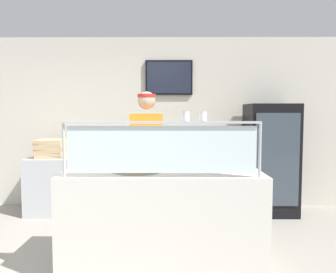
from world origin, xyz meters
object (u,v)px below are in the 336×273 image
at_px(pizza_server, 141,168).
at_px(pizza_box_stack, 52,148).
at_px(drink_fridge, 270,159).
at_px(worker_figure, 147,155).
at_px(parmesan_shaker, 186,117).
at_px(pizza_tray, 137,169).
at_px(pepper_flake_shaker, 203,117).

relative_size(pizza_server, pizza_box_stack, 0.64).
height_order(pizza_server, drink_fridge, drink_fridge).
bearing_deg(worker_figure, parmesan_shaker, -69.27).
xyz_separation_m(pizza_server, drink_fridge, (1.78, 1.82, -0.17)).
xyz_separation_m(pizza_tray, drink_fridge, (1.82, 1.80, -0.15)).
xyz_separation_m(pizza_tray, pepper_flake_shaker, (0.60, -0.30, 0.51)).
bearing_deg(pepper_flake_shaker, pizza_tray, 153.18).
xyz_separation_m(pizza_server, parmesan_shaker, (0.41, -0.28, 0.49)).
bearing_deg(pizza_tray, worker_figure, 86.56).
height_order(drink_fridge, pizza_box_stack, drink_fridge).
bearing_deg(parmesan_shaker, pizza_tray, 146.17).
distance_m(pizza_tray, pizza_box_stack, 2.27).
height_order(worker_figure, pizza_box_stack, worker_figure).
bearing_deg(drink_fridge, pepper_flake_shaker, -120.09).
xyz_separation_m(parmesan_shaker, pepper_flake_shaker, (0.15, -0.00, -0.00)).
distance_m(pepper_flake_shaker, drink_fridge, 2.52).
distance_m(pizza_server, pizza_box_stack, 2.31).
bearing_deg(parmesan_shaker, pizza_box_stack, 132.52).
bearing_deg(pizza_tray, parmesan_shaker, -33.83).
distance_m(parmesan_shaker, pepper_flake_shaker, 0.15).
bearing_deg(pizza_box_stack, pepper_flake_shaker, -45.33).
relative_size(parmesan_shaker, worker_figure, 0.05).
relative_size(parmesan_shaker, pepper_flake_shaker, 1.02).
relative_size(pepper_flake_shaker, worker_figure, 0.05).
bearing_deg(drink_fridge, pizza_server, -134.35).
bearing_deg(pizza_tray, pizza_box_stack, 129.26).
xyz_separation_m(pizza_tray, worker_figure, (0.05, 0.77, 0.04)).
bearing_deg(pizza_server, worker_figure, 102.20).
distance_m(pizza_server, parmesan_shaker, 0.70).
relative_size(pepper_flake_shaker, drink_fridge, 0.05).
xyz_separation_m(parmesan_shaker, pizza_box_stack, (-1.89, 2.06, -0.50)).
xyz_separation_m(pizza_server, pepper_flake_shaker, (0.56, -0.28, 0.49)).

